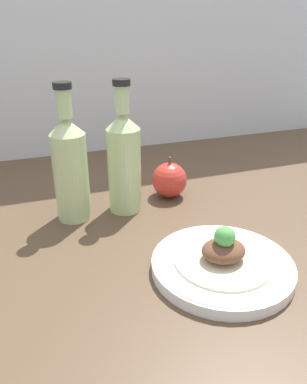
{
  "coord_description": "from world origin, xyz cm",
  "views": [
    {
      "loc": [
        -22.47,
        -55.81,
        36.8
      ],
      "look_at": [
        -2.97,
        -0.42,
        9.33
      ],
      "focal_mm": 35.0,
      "sensor_mm": 36.0,
      "label": 1
    }
  ],
  "objects_px": {
    "plated_food": "(223,252)",
    "apple": "(169,180)",
    "cider_bottle_left": "(70,167)",
    "cider_bottle_right": "(124,160)",
    "plate": "(222,265)"
  },
  "relations": [
    {
      "from": "plated_food",
      "to": "apple",
      "type": "distance_m",
      "value": 0.29
    },
    {
      "from": "plated_food",
      "to": "cider_bottle_left",
      "type": "relative_size",
      "value": 0.58
    },
    {
      "from": "cider_bottle_left",
      "to": "cider_bottle_right",
      "type": "distance_m",
      "value": 0.11
    },
    {
      "from": "plate",
      "to": "cider_bottle_left",
      "type": "relative_size",
      "value": 0.84
    },
    {
      "from": "cider_bottle_right",
      "to": "plated_food",
      "type": "bearing_deg",
      "value": -71.36
    },
    {
      "from": "plate",
      "to": "cider_bottle_right",
      "type": "bearing_deg",
      "value": 108.64
    },
    {
      "from": "plate",
      "to": "apple",
      "type": "height_order",
      "value": "apple"
    },
    {
      "from": "plate",
      "to": "cider_bottle_left",
      "type": "distance_m",
      "value": 0.34
    },
    {
      "from": "cider_bottle_right",
      "to": "apple",
      "type": "bearing_deg",
      "value": 14.38
    },
    {
      "from": "cider_bottle_right",
      "to": "cider_bottle_left",
      "type": "bearing_deg",
      "value": 180.0
    },
    {
      "from": "plate",
      "to": "plated_food",
      "type": "xyz_separation_m",
      "value": [
        0.0,
        0.0,
        0.02
      ]
    },
    {
      "from": "cider_bottle_right",
      "to": "apple",
      "type": "xyz_separation_m",
      "value": [
        0.11,
        0.03,
        -0.07
      ]
    },
    {
      "from": "plate",
      "to": "cider_bottle_left",
      "type": "xyz_separation_m",
      "value": [
        -0.19,
        0.26,
        0.1
      ]
    },
    {
      "from": "cider_bottle_left",
      "to": "apple",
      "type": "distance_m",
      "value": 0.23
    },
    {
      "from": "cider_bottle_right",
      "to": "apple",
      "type": "height_order",
      "value": "cider_bottle_right"
    }
  ]
}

